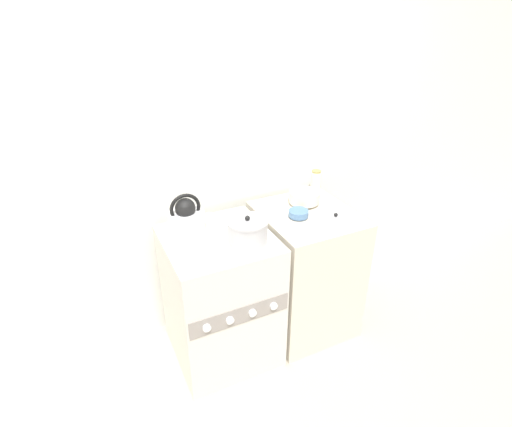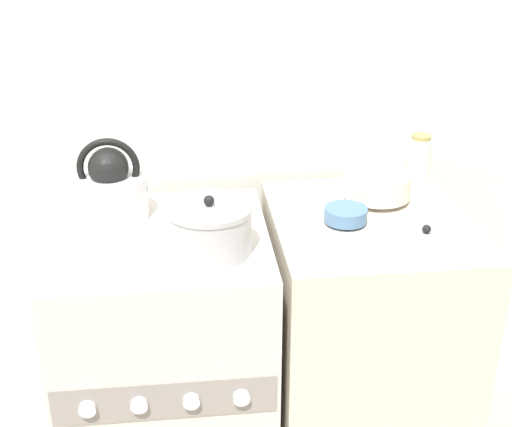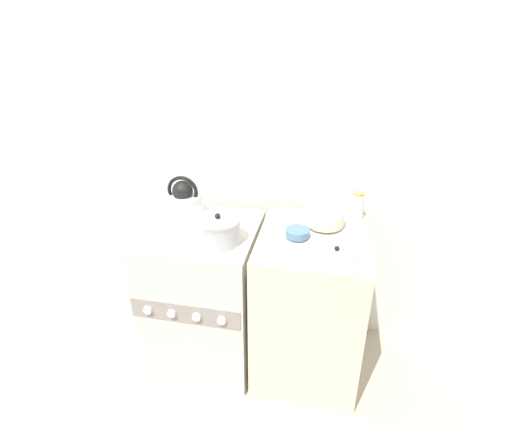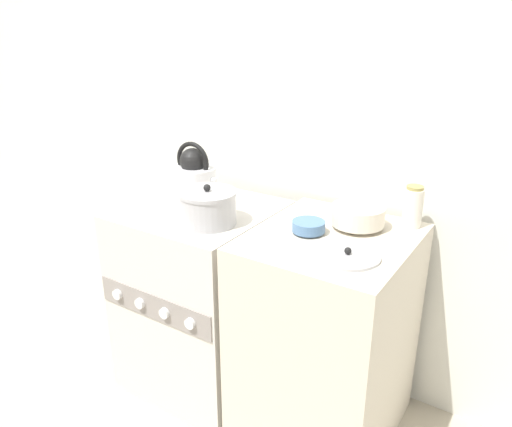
% 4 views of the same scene
% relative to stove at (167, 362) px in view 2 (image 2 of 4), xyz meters
% --- Properties ---
extents(wall_back, '(7.00, 0.06, 2.50)m').
position_rel_stove_xyz_m(wall_back, '(0.00, 0.40, 0.83)').
color(wall_back, silver).
rests_on(wall_back, ground_plane).
extents(stove, '(0.60, 0.62, 0.84)m').
position_rel_stove_xyz_m(stove, '(0.00, 0.00, 0.00)').
color(stove, beige).
rests_on(stove, ground_plane).
extents(counter, '(0.56, 0.63, 0.86)m').
position_rel_stove_xyz_m(counter, '(0.60, 0.01, 0.01)').
color(counter, beige).
rests_on(counter, ground_plane).
extents(kettle, '(0.25, 0.21, 0.24)m').
position_rel_stove_xyz_m(kettle, '(-0.13, 0.13, 0.51)').
color(kettle, silver).
rests_on(kettle, stove).
extents(cooking_pot, '(0.22, 0.22, 0.16)m').
position_rel_stove_xyz_m(cooking_pot, '(0.13, -0.11, 0.49)').
color(cooking_pot, '#B2B2B7').
rests_on(cooking_pot, stove).
extents(enamel_bowl, '(0.20, 0.20, 0.09)m').
position_rel_stove_xyz_m(enamel_bowl, '(0.65, 0.14, 0.48)').
color(enamel_bowl, beige).
rests_on(enamel_bowl, counter).
extents(small_ceramic_bowl, '(0.12, 0.12, 0.05)m').
position_rel_stove_xyz_m(small_ceramic_bowl, '(0.52, -0.01, 0.46)').
color(small_ceramic_bowl, '#4C729E').
rests_on(small_ceramic_bowl, counter).
extents(storage_jar, '(0.07, 0.07, 0.16)m').
position_rel_stove_xyz_m(storage_jar, '(0.81, 0.26, 0.51)').
color(storage_jar, silver).
rests_on(storage_jar, counter).
extents(loose_pot_lid, '(0.22, 0.22, 0.03)m').
position_rel_stove_xyz_m(loose_pot_lid, '(0.72, -0.11, 0.44)').
color(loose_pot_lid, '#B2B2B7').
rests_on(loose_pot_lid, counter).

